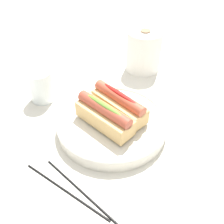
% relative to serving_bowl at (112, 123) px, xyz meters
% --- Properties ---
extents(ground_plane, '(2.40, 2.40, 0.00)m').
position_rel_serving_bowl_xyz_m(ground_plane, '(-0.02, -0.01, -0.02)').
color(ground_plane, silver).
extents(serving_bowl, '(0.27, 0.27, 0.04)m').
position_rel_serving_bowl_xyz_m(serving_bowl, '(0.00, 0.00, 0.00)').
color(serving_bowl, silver).
rests_on(serving_bowl, ground_plane).
extents(hotdog_front, '(0.16, 0.10, 0.06)m').
position_rel_serving_bowl_xyz_m(hotdog_front, '(-0.01, -0.03, 0.04)').
color(hotdog_front, '#DBB270').
rests_on(hotdog_front, serving_bowl).
extents(hotdog_back, '(0.16, 0.10, 0.06)m').
position_rel_serving_bowl_xyz_m(hotdog_back, '(0.01, 0.03, 0.04)').
color(hotdog_back, '#DBB270').
rests_on(hotdog_back, serving_bowl).
extents(water_glass, '(0.07, 0.07, 0.09)m').
position_rel_serving_bowl_xyz_m(water_glass, '(-0.23, 0.03, 0.02)').
color(water_glass, white).
rests_on(water_glass, ground_plane).
extents(paper_towel_roll, '(0.11, 0.11, 0.13)m').
position_rel_serving_bowl_xyz_m(paper_towel_roll, '(-0.03, 0.30, 0.05)').
color(paper_towel_roll, white).
rests_on(paper_towel_roll, ground_plane).
extents(chopstick_near, '(0.21, 0.07, 0.01)m').
position_rel_serving_bowl_xyz_m(chopstick_near, '(0.02, -0.19, -0.02)').
color(chopstick_near, black).
rests_on(chopstick_near, ground_plane).
extents(chopstick_far, '(0.22, 0.04, 0.01)m').
position_rel_serving_bowl_xyz_m(chopstick_far, '(-0.01, -0.20, -0.02)').
color(chopstick_far, black).
rests_on(chopstick_far, ground_plane).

